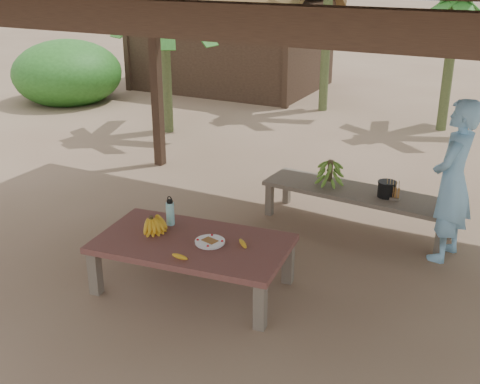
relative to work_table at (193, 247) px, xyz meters
The scene contains 15 objects.
ground 0.88m from the work_table, 54.60° to the left, with size 80.00×80.00×0.00m, color brown.
work_table is the anchor object (origin of this frame).
bench 2.29m from the work_table, 64.82° to the left, with size 2.24×0.77×0.45m.
ripe_banana_bunch 0.49m from the work_table, behind, with size 0.29×0.25×0.17m, color yellow, non-canonical shape.
plate 0.20m from the work_table, ahead, with size 0.28×0.28×0.04m.
loose_banana_front 0.38m from the work_table, 76.21° to the right, with size 0.04×0.15×0.04m, color yellow.
loose_banana_side 0.49m from the work_table, 15.02° to the left, with size 0.04×0.16×0.04m, color yellow.
water_flask 0.48m from the work_table, 150.21° to the left, with size 0.08×0.08×0.30m.
green_banana_stalk 2.20m from the work_table, 73.45° to the left, with size 0.29×0.29×0.33m, color #598C2D, non-canonical shape.
cooking_pot 2.44m from the work_table, 57.20° to the left, with size 0.20×0.20×0.17m, color black.
skewer_rack 2.44m from the work_table, 54.92° to the left, with size 0.18×0.08×0.24m, color #A57F47, non-canonical shape.
woman 2.72m from the work_table, 40.74° to the left, with size 0.62×0.41×1.71m, color #7BB9E9.
hut 9.56m from the work_table, 115.18° to the left, with size 4.40×3.43×2.85m.
banana_plant_n 7.18m from the work_table, 80.52° to the left, with size 1.80×1.80×2.60m.
banana_plant_w 5.86m from the work_table, 125.69° to the left, with size 1.80×1.80×2.71m.
Camera 1 is at (2.25, -4.95, 3.00)m, focal length 45.00 mm.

